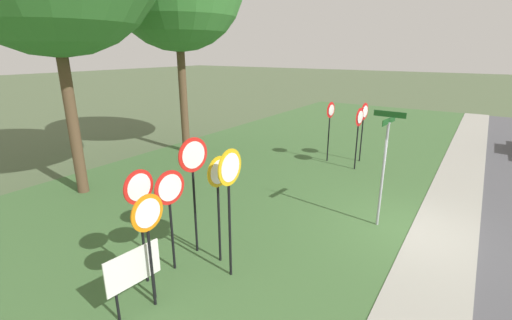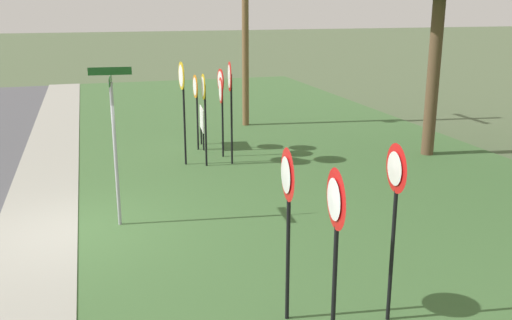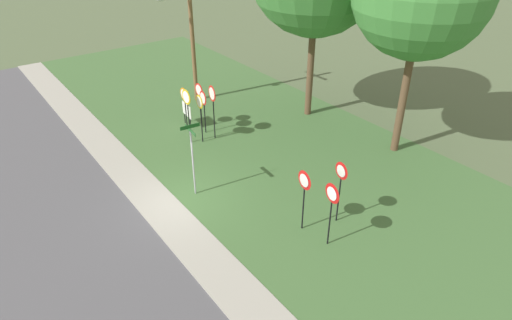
% 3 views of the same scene
% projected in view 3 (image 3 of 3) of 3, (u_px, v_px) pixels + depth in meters
% --- Properties ---
extents(ground_plane, '(160.00, 160.00, 0.00)m').
position_uv_depth(ground_plane, '(180.00, 203.00, 18.18)').
color(ground_plane, '#4C5B3D').
extents(road_asphalt, '(44.00, 6.40, 0.01)m').
position_uv_depth(road_asphalt, '(59.00, 250.00, 15.73)').
color(road_asphalt, '#4C4C51').
rests_on(road_asphalt, ground_plane).
extents(sidewalk_strip, '(44.00, 1.60, 0.06)m').
position_uv_depth(sidewalk_strip, '(162.00, 209.00, 17.76)').
color(sidewalk_strip, '#99968C').
rests_on(sidewalk_strip, ground_plane).
extents(grass_median, '(44.00, 12.00, 0.04)m').
position_uv_depth(grass_median, '(292.00, 158.00, 21.23)').
color(grass_median, '#3D6033').
rests_on(grass_median, ground_plane).
extents(stop_sign_near_left, '(0.74, 0.12, 2.33)m').
position_uv_depth(stop_sign_near_left, '(203.00, 103.00, 22.65)').
color(stop_sign_near_left, black).
rests_on(stop_sign_near_left, grass_median).
extents(stop_sign_near_right, '(0.70, 0.09, 2.50)m').
position_uv_depth(stop_sign_near_right, '(199.00, 96.00, 23.10)').
color(stop_sign_near_right, black).
rests_on(stop_sign_near_right, grass_median).
extents(stop_sign_far_left, '(0.69, 0.11, 2.54)m').
position_uv_depth(stop_sign_far_left, '(200.00, 109.00, 21.68)').
color(stop_sign_far_left, black).
rests_on(stop_sign_far_left, grass_median).
extents(stop_sign_far_center, '(0.69, 0.09, 2.29)m').
position_uv_depth(stop_sign_far_center, '(184.00, 99.00, 23.10)').
color(stop_sign_far_center, black).
rests_on(stop_sign_far_center, grass_median).
extents(stop_sign_far_right, '(0.75, 0.10, 2.85)m').
position_uv_depth(stop_sign_far_right, '(187.00, 104.00, 21.48)').
color(stop_sign_far_right, black).
rests_on(stop_sign_far_right, grass_median).
extents(stop_sign_center_tall, '(0.79, 0.14, 2.85)m').
position_uv_depth(stop_sign_center_tall, '(213.00, 100.00, 21.91)').
color(stop_sign_center_tall, black).
rests_on(stop_sign_center_tall, grass_median).
extents(yield_sign_near_left, '(0.74, 0.13, 2.57)m').
position_uv_depth(yield_sign_near_left, '(331.00, 200.00, 15.00)').
color(yield_sign_near_left, black).
rests_on(yield_sign_near_left, grass_median).
extents(yield_sign_near_right, '(0.68, 0.12, 2.60)m').
position_uv_depth(yield_sign_near_right, '(340.00, 179.00, 16.14)').
color(yield_sign_near_right, black).
rests_on(yield_sign_near_right, grass_median).
extents(yield_sign_far_left, '(0.74, 0.12, 2.53)m').
position_uv_depth(yield_sign_far_left, '(304.00, 187.00, 15.75)').
color(yield_sign_far_left, black).
rests_on(yield_sign_far_left, grass_median).
extents(street_name_post, '(0.96, 0.81, 3.20)m').
position_uv_depth(street_name_post, '(192.00, 154.00, 17.73)').
color(street_name_post, '#9EA0A8').
rests_on(street_name_post, grass_median).
extents(utility_pole, '(2.10, 2.10, 8.57)m').
position_uv_depth(utility_pole, '(189.00, 23.00, 24.88)').
color(utility_pole, brown).
rests_on(utility_pole, grass_median).
extents(notice_board, '(1.10, 0.14, 1.25)m').
position_uv_depth(notice_board, '(187.00, 111.00, 23.81)').
color(notice_board, black).
rests_on(notice_board, grass_median).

